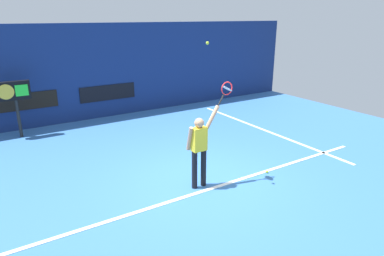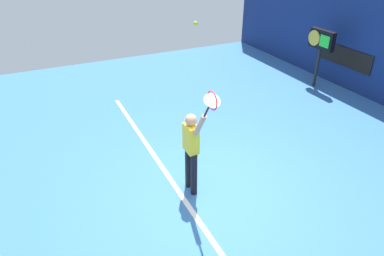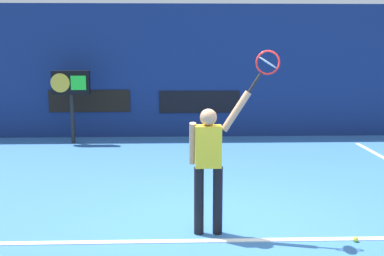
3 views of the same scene
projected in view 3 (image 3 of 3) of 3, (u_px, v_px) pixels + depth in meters
The scene contains 9 objects.
ground_plane at pixel (222, 227), 6.53m from camera, with size 18.00×18.00×0.00m, color #3870B2.
back_wall at pixel (199, 71), 12.82m from camera, with size 18.00×0.20×3.60m, color navy.
sponsor_banner_center at pixel (199, 102), 12.85m from camera, with size 2.20×0.03×0.60m, color black.
sponsor_banner_portside at pixel (89, 101), 12.75m from camera, with size 2.20×0.03×0.60m, color black.
court_baseline at pixel (226, 241), 6.04m from camera, with size 10.00×0.10×0.01m, color white.
tennis_player at pixel (209, 160), 6.12m from camera, with size 0.79×0.31×1.92m.
tennis_racket at pixel (266, 65), 5.93m from camera, with size 0.47×0.27×0.60m.
scoreboard_clock at pixel (71, 86), 11.90m from camera, with size 0.96×0.20×1.87m.
spare_ball at pixel (356, 239), 6.02m from camera, with size 0.07×0.07×0.07m, color #CCE033.
Camera 3 is at (-0.63, -6.17, 2.48)m, focal length 43.86 mm.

